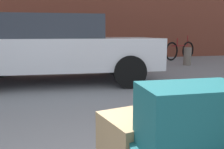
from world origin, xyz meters
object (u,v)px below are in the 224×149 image
at_px(parked_car, 53,47).
at_px(bollard_kerb_mid, 187,56).
at_px(bicycle_leaning, 180,50).
at_px(duffel_bag_teal_topmost_pile, 192,117).
at_px(bollard_kerb_near, 146,58).
at_px(duffel_bag_tan_rear_right, 159,140).

relative_size(parked_car, bollard_kerb_mid, 7.50).
xyz_separation_m(parked_car, bicycle_leaning, (4.95, 3.37, -0.39)).
height_order(duffel_bag_teal_topmost_pile, bollard_kerb_near, duffel_bag_teal_topmost_pile).
bearing_deg(duffel_bag_teal_topmost_pile, parked_car, 97.69).
height_order(parked_car, bollard_kerb_near, parked_car).
relative_size(bicycle_leaning, bollard_kerb_near, 2.79).
distance_m(duffel_bag_teal_topmost_pile, bollard_kerb_mid, 7.43).
relative_size(duffel_bag_teal_topmost_pile, parked_car, 0.09).
height_order(duffel_bag_tan_rear_right, bicycle_leaning, bicycle_leaning).
bearing_deg(bollard_kerb_near, bicycle_leaning, 37.00).
bearing_deg(parked_car, duffel_bag_tan_rear_right, -83.12).
relative_size(duffel_bag_teal_topmost_pile, bollard_kerb_near, 0.70).
distance_m(duffel_bag_tan_rear_right, duffel_bag_teal_topmost_pile, 0.40).
bearing_deg(duffel_bag_tan_rear_right, parked_car, 83.69).
bearing_deg(duffel_bag_tan_rear_right, bollard_kerb_mid, 44.46).
xyz_separation_m(duffel_bag_tan_rear_right, duffel_bag_teal_topmost_pile, (-0.02, -0.32, 0.24)).
bearing_deg(parked_car, bollard_kerb_mid, 22.41).
bearing_deg(parked_car, bollard_kerb_near, 32.05).
xyz_separation_m(parked_car, bollard_kerb_near, (2.85, 1.78, -0.47)).
bearing_deg(duffel_bag_teal_topmost_pile, bicycle_leaning, 62.17).
distance_m(duffel_bag_teal_topmost_pile, bicycle_leaning, 9.11).
xyz_separation_m(bicycle_leaning, bollard_kerb_mid, (-0.63, -1.59, -0.08)).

